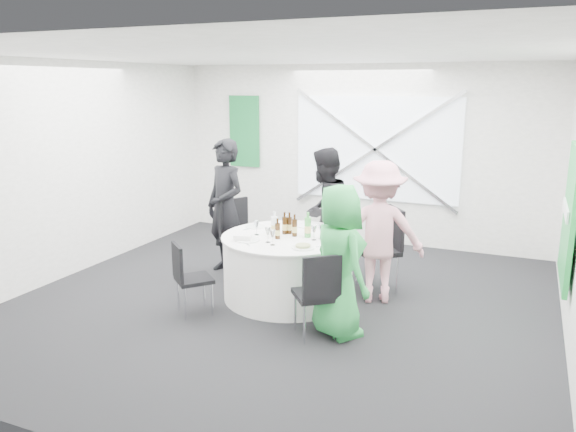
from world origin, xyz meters
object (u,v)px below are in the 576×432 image
at_px(banquet_table, 288,267).
at_px(chair_back_left, 239,231).
at_px(green_water_bottle, 308,227).
at_px(clear_water_bottle, 274,226).
at_px(chair_front_left, 187,274).
at_px(person_man_back, 324,212).
at_px(chair_front_right, 318,289).
at_px(person_man_back_left, 225,207).
at_px(chair_back_right, 385,242).
at_px(chair_back, 334,234).
at_px(person_woman_green, 339,261).
at_px(person_woman_pink, 378,232).

distance_m(banquet_table, chair_back_left, 1.09).
distance_m(green_water_bottle, clear_water_bottle, 0.39).
xyz_separation_m(banquet_table, chair_front_left, (-0.81, -0.91, 0.09)).
relative_size(banquet_table, chair_front_left, 1.91).
relative_size(chair_front_left, green_water_bottle, 2.76).
bearing_deg(person_man_back, chair_front_right, 23.19).
bearing_deg(person_man_back_left, chair_front_left, -52.14).
xyz_separation_m(chair_back_right, green_water_bottle, (-0.75, -0.69, 0.27)).
height_order(chair_back, green_water_bottle, green_water_bottle).
distance_m(chair_back_right, person_woman_green, 1.47).
distance_m(chair_back, chair_front_right, 2.04).
bearing_deg(clear_water_bottle, green_water_bottle, 13.56).
bearing_deg(person_man_back, clear_water_bottle, -7.81).
relative_size(person_man_back, clear_water_bottle, 5.88).
xyz_separation_m(chair_front_left, green_water_bottle, (1.04, 0.95, 0.40)).
height_order(chair_back_left, green_water_bottle, green_water_bottle).
bearing_deg(chair_front_left, banquet_table, -90.00).
xyz_separation_m(person_man_back_left, clear_water_bottle, (0.98, -0.58, -0.03)).
bearing_deg(chair_front_left, person_man_back, -73.45).
xyz_separation_m(chair_back_left, person_man_back_left, (-0.20, 0.01, 0.30)).
bearing_deg(person_woman_green, banquet_table, 0.00).
bearing_deg(banquet_table, person_man_back_left, 154.98).
bearing_deg(person_man_back_left, chair_front_right, -12.99).
bearing_deg(person_man_back_left, person_woman_pink, 19.97).
bearing_deg(person_woman_green, chair_back_right, -54.68).
height_order(chair_back, clear_water_bottle, clear_water_bottle).
bearing_deg(chair_back, chair_front_left, -106.07).
xyz_separation_m(banquet_table, person_woman_green, (0.87, -0.72, 0.40)).
distance_m(chair_front_left, green_water_bottle, 1.47).
bearing_deg(chair_front_left, person_woman_pink, -103.61).
height_order(person_man_back, clear_water_bottle, person_man_back).
bearing_deg(person_man_back, person_woman_pink, 58.72).
height_order(chair_back, chair_front_left, chair_back).
relative_size(person_man_back, person_woman_green, 1.09).
bearing_deg(chair_front_right, chair_back, -113.52).
bearing_deg(person_man_back, chair_front_left, -20.14).
bearing_deg(person_man_back_left, banquet_table, 0.00).
xyz_separation_m(person_man_back, person_woman_pink, (0.91, -0.66, -0.02)).
bearing_deg(chair_back_left, banquet_table, -90.00).
relative_size(chair_back_right, green_water_bottle, 3.48).
distance_m(chair_back_left, green_water_bottle, 1.29).
distance_m(person_man_back_left, green_water_bottle, 1.45).
distance_m(chair_front_left, person_woman_green, 1.71).
xyz_separation_m(chair_back, person_man_back, (-0.13, -0.05, 0.30)).
relative_size(chair_back, person_man_back, 0.55).
height_order(chair_back_left, chair_front_right, chair_back_left).
bearing_deg(person_man_back, person_woman_green, 29.16).
xyz_separation_m(chair_back_right, person_woman_green, (-0.12, -1.45, 0.17)).
bearing_deg(person_woman_pink, green_water_bottle, 2.40).
bearing_deg(chair_front_right, chair_back_right, -136.99).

